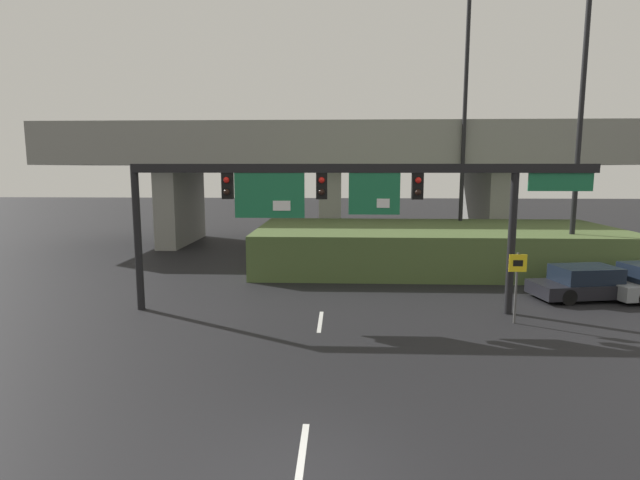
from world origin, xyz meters
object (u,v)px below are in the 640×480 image
(speed_limit_sign, at_px, (517,278))
(highway_light_pole_near, at_px, (583,79))
(signal_gantry, at_px, (345,192))
(parked_sedan_near_right, at_px, (588,284))
(highway_light_pole_far, at_px, (464,119))

(speed_limit_sign, bearing_deg, highway_light_pole_near, 55.20)
(signal_gantry, relative_size, highway_light_pole_near, 0.93)
(speed_limit_sign, bearing_deg, signal_gantry, 168.79)
(parked_sedan_near_right, bearing_deg, speed_limit_sign, -149.50)
(highway_light_pole_far, bearing_deg, highway_light_pole_near, -56.63)
(speed_limit_sign, xyz_separation_m, parked_sedan_near_right, (4.11, 3.48, -0.99))
(speed_limit_sign, distance_m, parked_sedan_near_right, 5.47)
(highway_light_pole_near, bearing_deg, signal_gantry, -150.59)
(highway_light_pole_far, xyz_separation_m, parked_sedan_near_right, (2.93, -9.84, -7.54))
(speed_limit_sign, relative_size, highway_light_pole_near, 0.14)
(signal_gantry, xyz_separation_m, highway_light_pole_near, (10.98, 6.19, 4.92))
(highway_light_pole_near, relative_size, highway_light_pole_far, 1.16)
(highway_light_pole_far, bearing_deg, parked_sedan_near_right, -73.42)
(highway_light_pole_near, bearing_deg, speed_limit_sign, -124.80)
(signal_gantry, distance_m, speed_limit_sign, 6.63)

